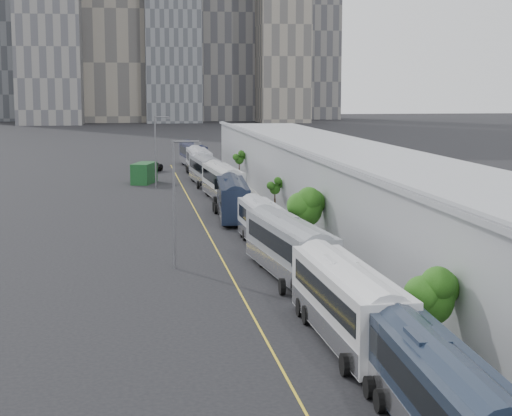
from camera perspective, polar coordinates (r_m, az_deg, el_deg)
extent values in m
cube|color=gray|center=(65.43, 6.98, -3.22)|extent=(10.00, 170.00, 0.12)
cube|color=gold|center=(63.50, -2.21, -3.56)|extent=(0.12, 160.00, 0.02)
cube|color=gray|center=(66.04, 10.38, -0.25)|extent=(12.00, 160.00, 6.80)
cube|color=gray|center=(65.74, 10.43, 1.86)|extent=(12.45, 160.40, 2.57)
cube|color=gray|center=(63.96, 5.44, 2.83)|extent=(0.30, 160.00, 0.40)
cube|color=slate|center=(318.42, -5.62, 12.91)|extent=(20.00, 20.00, 80.00)
cube|color=gray|center=(317.64, 1.83, 12.05)|extent=(18.00, 18.00, 70.00)
cube|color=slate|center=(355.94, 3.57, 13.22)|extent=(22.00, 22.00, 90.00)
cube|color=#151F30|center=(32.08, 12.15, -12.03)|extent=(3.04, 12.66, 3.04)
cube|color=black|center=(31.73, 12.31, -11.22)|extent=(3.04, 11.16, 1.04)
cube|color=#151F30|center=(32.85, 11.35, -8.47)|extent=(1.35, 2.18, 0.29)
cube|color=silver|center=(43.45, 6.12, -6.30)|extent=(3.02, 13.85, 3.35)
cube|color=black|center=(43.11, 6.20, -5.59)|extent=(3.05, 12.20, 1.14)
cube|color=silver|center=(43.73, 6.10, -7.66)|extent=(3.06, 13.58, 1.07)
cube|color=silver|center=(44.55, 5.64, -3.52)|extent=(1.42, 2.36, 0.32)
cube|color=gray|center=(57.94, 2.23, -2.64)|extent=(4.05, 13.96, 3.33)
cube|color=black|center=(57.63, 2.27, -2.09)|extent=(3.95, 12.32, 1.13)
cube|color=silver|center=(58.15, 2.23, -3.67)|extent=(4.06, 13.69, 1.07)
cube|color=gray|center=(59.17, 1.96, -0.62)|extent=(1.59, 2.45, 0.32)
cube|color=silver|center=(68.78, 0.59, -1.12)|extent=(2.86, 12.36, 2.98)
cube|color=black|center=(68.51, 0.61, -0.70)|extent=(2.87, 10.89, 1.01)
cube|color=silver|center=(68.94, 0.59, -1.90)|extent=(2.89, 12.12, 0.95)
cube|color=silver|center=(69.93, 0.41, 0.38)|extent=(1.30, 2.12, 0.28)
cube|color=black|center=(83.71, -1.57, 0.63)|extent=(3.60, 13.46, 3.22)
cube|color=black|center=(83.43, -1.55, 1.00)|extent=(3.54, 11.87, 1.10)
cube|color=silver|center=(83.85, -1.57, -0.07)|extent=(3.62, 13.20, 1.03)
cube|color=black|center=(85.01, -1.70, 1.94)|extent=(1.49, 2.34, 0.31)
cube|color=silver|center=(97.84, -2.24, 1.74)|extent=(3.55, 13.87, 3.33)
cube|color=black|center=(97.56, -2.22, 2.07)|extent=(3.51, 12.23, 1.13)
cube|color=silver|center=(97.96, -2.23, 1.12)|extent=(3.57, 13.60, 1.07)
cube|color=silver|center=(99.22, -2.34, 2.88)|extent=(1.51, 2.40, 0.32)
cube|color=gray|center=(113.55, -3.41, 2.56)|extent=(3.35, 13.30, 3.19)
cube|color=black|center=(113.30, -3.40, 2.84)|extent=(3.32, 11.72, 1.09)
cube|color=silver|center=(113.65, -3.41, 2.05)|extent=(3.37, 13.04, 1.02)
cube|color=gray|center=(114.91, -3.48, 3.50)|extent=(1.44, 2.30, 0.30)
cube|color=#B7B8C2|center=(124.90, -3.83, 3.10)|extent=(2.77, 13.82, 3.35)
cube|color=black|center=(124.64, -3.83, 3.37)|extent=(2.83, 12.16, 1.14)
cube|color=silver|center=(125.00, -3.83, 2.61)|extent=(2.81, 13.54, 1.07)
cube|color=#B7B8C2|center=(126.34, -3.90, 3.99)|extent=(1.38, 2.34, 0.32)
cube|color=#161A33|center=(138.95, -4.22, 3.58)|extent=(3.59, 13.71, 3.29)
cube|color=black|center=(138.70, -4.22, 3.82)|extent=(3.54, 12.09, 1.12)
cube|color=silver|center=(139.04, -4.22, 3.15)|extent=(3.61, 13.44, 1.05)
cube|color=#161A33|center=(140.38, -4.28, 4.36)|extent=(1.50, 2.38, 0.31)
cylinder|color=black|center=(41.53, 11.43, -7.80)|extent=(0.18, 0.18, 3.11)
sphere|color=#1F4F12|center=(41.11, 11.49, -5.58)|extent=(2.37, 2.37, 2.37)
cylinder|color=black|center=(67.79, 3.27, -1.33)|extent=(0.18, 0.18, 3.50)
sphere|color=#1F4F12|center=(67.51, 3.29, 0.24)|extent=(2.75, 2.75, 2.75)
cylinder|color=black|center=(86.42, 1.26, 0.49)|extent=(0.18, 0.18, 2.85)
sphere|color=#1F4F12|center=(86.26, 1.27, 1.38)|extent=(1.10, 1.10, 1.10)
cylinder|color=black|center=(113.84, -1.12, 2.49)|extent=(0.18, 0.18, 3.54)
sphere|color=#1F4F12|center=(113.70, -1.13, 3.32)|extent=(1.19, 1.19, 1.19)
cylinder|color=#59595E|center=(60.44, -5.49, 0.20)|extent=(0.18, 0.18, 9.13)
cylinder|color=#59595E|center=(60.05, -4.68, 4.44)|extent=(1.80, 0.14, 0.14)
cube|color=#59595E|center=(60.12, -3.92, 4.31)|extent=(0.50, 0.22, 0.18)
cylinder|color=#59595E|center=(109.66, -6.72, 3.71)|extent=(0.18, 0.18, 9.17)
cylinder|color=#59595E|center=(109.44, -6.29, 6.06)|extent=(1.80, 0.14, 0.14)
cube|color=#59595E|center=(109.48, -5.86, 5.99)|extent=(0.50, 0.22, 0.18)
cube|color=#123D1A|center=(115.62, -7.47, 2.32)|extent=(3.73, 5.97, 2.75)
imported|color=black|center=(131.15, -7.05, 2.71)|extent=(4.26, 5.77, 1.46)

